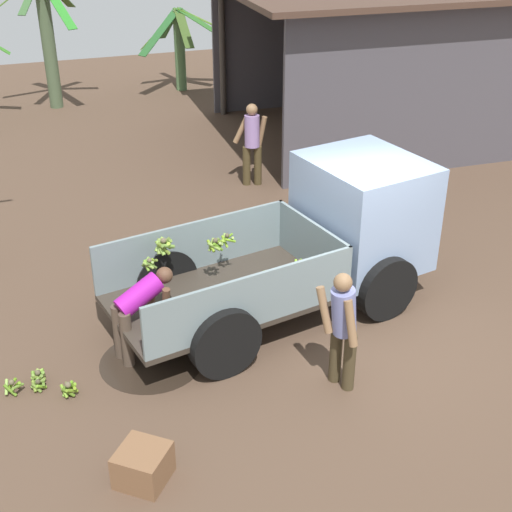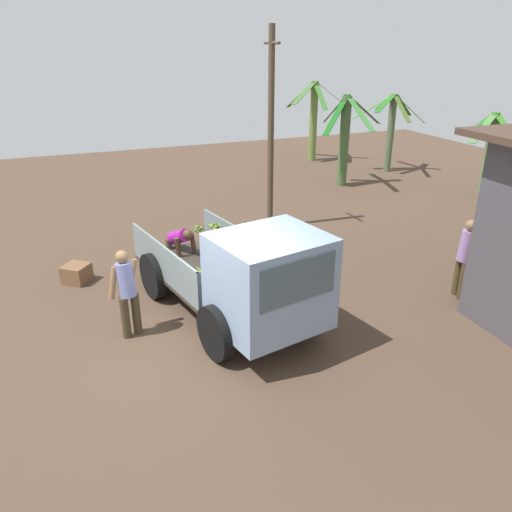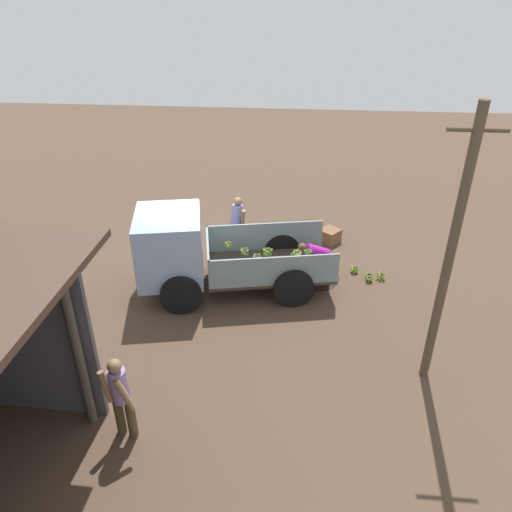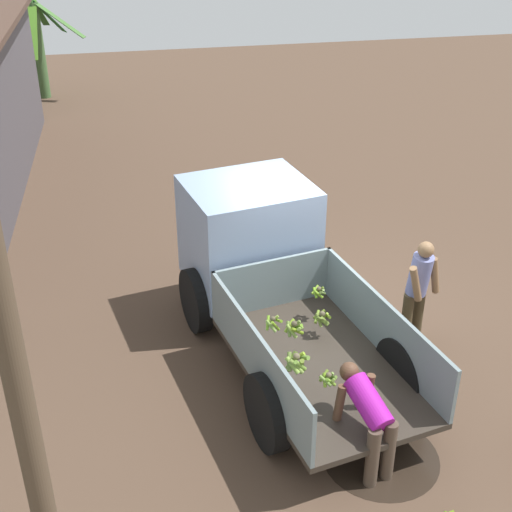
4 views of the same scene
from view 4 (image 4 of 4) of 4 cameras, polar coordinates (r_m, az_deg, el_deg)
ground at (r=11.06m, az=4.67°, el=-4.62°), size 36.00×36.00×0.00m
mud_patch_0 at (r=8.80m, az=9.92°, el=-15.56°), size 1.38×1.38×0.01m
cargo_truck at (r=10.23m, az=0.44°, el=-0.34°), size 4.93×2.75×2.08m
utility_pole at (r=4.99m, az=-17.37°, el=-15.44°), size 0.92×0.17×5.34m
banana_palm_3 at (r=22.05m, az=-17.01°, el=15.70°), size 2.63×2.31×2.74m
person_foreground_visitor at (r=10.22m, az=12.86°, el=-2.42°), size 0.52×0.63×1.63m
person_worker_loading at (r=8.18m, az=9.02°, el=-12.56°), size 0.88×0.65×1.18m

